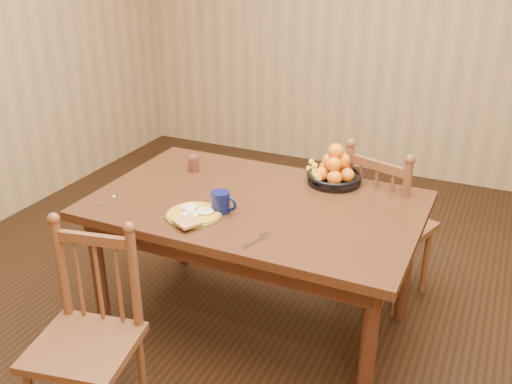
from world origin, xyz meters
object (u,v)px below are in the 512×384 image
at_px(chair_far, 385,225).
at_px(chair_near, 88,337).
at_px(fruit_bowl, 334,171).
at_px(dining_table, 256,216).
at_px(breakfast_plate, 194,214).
at_px(coffee_mug, 221,202).

distance_m(chair_far, chair_near, 1.71).
bearing_deg(chair_near, fruit_bowl, 52.32).
bearing_deg(dining_table, fruit_bowl, 54.36).
relative_size(dining_table, breakfast_plate, 5.24).
bearing_deg(fruit_bowl, chair_near, -116.51).
height_order(dining_table, coffee_mug, coffee_mug).
distance_m(dining_table, coffee_mug, 0.24).
bearing_deg(breakfast_plate, fruit_bowl, 54.58).
height_order(dining_table, chair_near, chair_near).
bearing_deg(coffee_mug, dining_table, 59.77).
distance_m(dining_table, chair_far, 0.81).
height_order(chair_near, coffee_mug, chair_near).
relative_size(chair_near, breakfast_plate, 2.94).
bearing_deg(dining_table, breakfast_plate, -125.11).
distance_m(chair_far, fruit_bowl, 0.48).
height_order(breakfast_plate, coffee_mug, coffee_mug).
xyz_separation_m(dining_table, breakfast_plate, (-0.19, -0.28, 0.10)).
distance_m(breakfast_plate, coffee_mug, 0.14).
bearing_deg(coffee_mug, chair_far, 49.46).
bearing_deg(dining_table, chair_near, -112.02).
bearing_deg(chair_far, chair_near, 76.46).
xyz_separation_m(dining_table, chair_near, (-0.36, -0.89, -0.23)).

